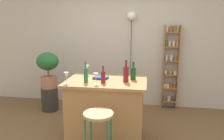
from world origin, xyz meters
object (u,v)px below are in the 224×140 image
Objects in this scene: plant_stool at (50,99)px; bottle_sauce_amber at (86,75)px; potted_plant at (48,67)px; wine_glass_center at (87,68)px; cookbook at (101,78)px; spice_shelf at (171,65)px; bottle_olive_oil at (126,74)px; wine_glass_left at (66,75)px; wine_glass_right at (96,76)px; bottle_soda_blue at (103,77)px; bottle_spirits_clear at (133,73)px; bar_stool at (99,126)px; pendant_globe_light at (132,18)px.

plant_stool is 1.61× the size of bottle_sauce_amber.
potted_plant is 4.48× the size of wine_glass_center.
cookbook is (0.28, -0.26, -0.10)m from wine_glass_center.
spice_shelf reaches higher than bottle_olive_oil.
wine_glass_left is at bearing -54.75° from potted_plant.
wine_glass_right is at bearing -42.77° from plant_stool.
bottle_olive_oil is 0.44m from cookbook.
wine_glass_left is (-0.26, -0.09, 0.00)m from bottle_sauce_amber.
potted_plant is 3.50× the size of cookbook.
wine_glass_right is (-0.09, -0.08, 0.02)m from bottle_soda_blue.
plant_stool is at bearing 147.91° from wine_glass_center.
bottle_spirits_clear is at bearing 21.34° from wine_glass_left.
potted_plant is at bearing 154.61° from bottle_spirits_clear.
bottle_soda_blue is at bearing -53.81° from cookbook.
spice_shelf reaches higher than wine_glass_center.
bar_stool is 2.64m from pendant_globe_light.
bottle_sauce_amber reaches higher than plant_stool.
bottle_soda_blue is at bearing -52.44° from wine_glass_center.
plant_stool is at bearing -167.67° from spice_shelf.
spice_shelf is 1.75m from bottle_olive_oil.
plant_stool is 1.49× the size of bottle_olive_oil.
bottle_olive_oil is at bearing 18.21° from bottle_soda_blue.
bottle_spirits_clear reaches higher than bottle_soda_blue.
bottle_sauce_amber is 1.97m from pendant_globe_light.
pendant_globe_light is at bearing 72.89° from bottle_sauce_amber.
bar_stool is 2.22m from plant_stool.
plant_stool is at bearing 154.61° from bottle_spirits_clear.
bottle_spirits_clear is 0.14× the size of pendant_globe_light.
potted_plant is 2.00m from pendant_globe_light.
bottle_soda_blue is 0.34m from bottle_olive_oil.
bar_stool is 0.89m from bottle_olive_oil.
bar_stool is 4.44× the size of wine_glass_center.
bar_stool is 4.44× the size of wine_glass_right.
wine_glass_right is (1.29, -1.20, 0.83)m from plant_stool.
bottle_soda_blue is 0.61m from wine_glass_center.
bottle_sauce_amber is at bearing -129.29° from spice_shelf.
bar_stool is at bearing -38.48° from wine_glass_left.
bottle_sauce_amber is (1.12, -1.12, 0.83)m from plant_stool.
spice_shelf is 2.40m from wine_glass_left.
wine_glass_center and wine_glass_right have the same top height.
wine_glass_left is at bearing -127.91° from cookbook.
wine_glass_center is 0.08× the size of pendant_globe_light.
wine_glass_left reaches higher than plant_stool.
plant_stool is at bearing 134.99° from bottle_sauce_amber.
wine_glass_left is (-0.94, -0.37, 0.01)m from bottle_spirits_clear.
pendant_globe_light is at bearing 96.05° from bottle_spirits_clear.
bottle_spirits_clear is at bearing 58.62° from bottle_olive_oil.
bottle_soda_blue is (-0.05, 0.56, 0.50)m from bar_stool.
bottle_sauce_amber is at bearing -178.14° from bottle_soda_blue.
cookbook is at bearing -34.54° from potted_plant.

